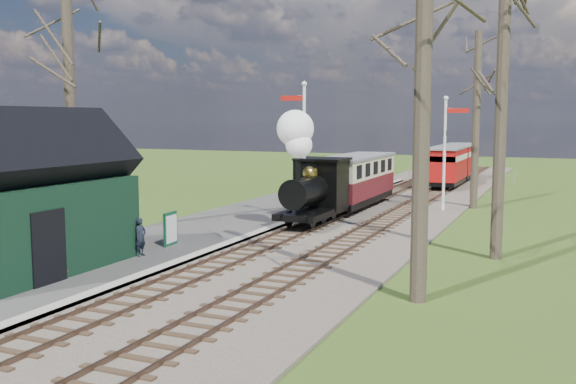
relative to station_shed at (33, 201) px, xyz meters
name	(u,v)px	position (x,y,z in m)	size (l,w,h in m)	color
ground	(48,341)	(4.30, -4.00, -2.27)	(140.00, 140.00, 0.00)	#3B591B
distant_hills	(480,301)	(5.70, 60.38, -18.47)	(114.40, 48.00, 22.02)	#385B23
ballast_bed	(384,208)	(5.60, 18.00, -2.22)	(8.00, 60.00, 0.10)	brown
track_near	(360,205)	(4.30, 18.00, -2.17)	(1.60, 60.00, 0.15)	brown
track_far	(409,208)	(6.90, 18.00, -2.17)	(1.60, 60.00, 0.15)	brown
platform	(226,224)	(0.80, 10.00, -2.17)	(5.00, 44.00, 0.20)	#474442
coping_strip	(275,228)	(3.10, 10.00, -2.16)	(0.40, 44.00, 0.21)	#B2AD9E
station_shed	(33,201)	(0.00, 0.00, 0.00)	(3.25, 6.30, 4.78)	black
semaphore_near	(303,142)	(3.53, 12.00, 1.35)	(1.22, 0.24, 6.22)	silver
semaphore_far	(446,144)	(8.67, 18.00, 1.08)	(1.22, 0.24, 5.72)	silver
bare_trees	(294,101)	(5.63, 6.10, 2.94)	(15.51, 22.39, 12.00)	#382D23
fence_line	(422,175)	(4.60, 32.00, -1.72)	(12.60, 0.08, 1.00)	slate
locomotive	(311,177)	(4.29, 11.11, -0.08)	(1.91, 4.45, 4.77)	black
coach	(355,178)	(4.30, 17.18, -0.67)	(2.22, 7.63, 2.34)	black
red_carriage_a	(446,166)	(6.90, 28.56, -0.75)	(2.10, 5.20, 2.21)	black
red_carriage_b	(459,161)	(6.90, 34.06, -0.75)	(2.10, 5.20, 2.21)	black
sign_board	(170,229)	(1.51, 4.74, -1.48)	(0.15, 0.81, 1.18)	#0E4527
bench	(41,269)	(1.11, -0.90, -1.72)	(0.62, 1.36, 0.75)	#4C2E1B
person	(141,237)	(1.62, 2.87, -1.44)	(0.46, 0.30, 1.25)	black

